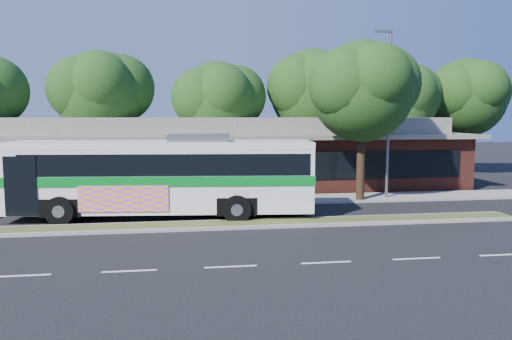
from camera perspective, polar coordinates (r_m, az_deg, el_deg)
The scene contains 13 objects.
ground at distance 20.26m, azimuth -4.26°, elevation -6.82°, with size 120.00×120.00×0.00m, color black.
median_strip at distance 20.83m, azimuth -4.37°, elevation -6.25°, with size 26.00×1.10×0.15m, color #3B4A1F.
sidewalk at distance 26.51m, azimuth -5.23°, elevation -3.58°, with size 44.00×2.60×0.12m, color gray.
plaza_building at distance 32.80m, azimuth -5.88°, elevation 1.94°, with size 33.20×11.20×4.45m.
lamp_post at distance 27.91m, azimuth 14.86°, elevation 6.71°, with size 0.93×0.18×9.07m.
tree_bg_b at distance 36.25m, azimuth -16.71°, elevation 8.47°, with size 6.69×6.00×9.00m.
tree_bg_c at distance 34.95m, azimuth -3.77°, elevation 7.90°, with size 6.24×5.60×8.26m.
tree_bg_d at distance 37.20m, azimuth 7.11°, elevation 9.04°, with size 6.91×6.20×9.37m.
tree_bg_e at distance 38.25m, azimuth 16.24°, elevation 7.75°, with size 6.47×5.80×8.50m.
tree_bg_f at distance 41.96m, azimuth 23.25°, elevation 7.77°, with size 6.69×6.00×8.92m.
transit_bus at distance 22.63m, azimuth -10.50°, elevation -0.17°, with size 13.55×4.19×3.75m.
sedan at distance 28.80m, azimuth -23.60°, elevation -1.98°, with size 2.00×4.93×1.43m, color #B7B9BF.
sidewalk_tree at distance 27.16m, azimuth 12.74°, elevation 9.00°, with size 5.90×5.29×8.47m.
Camera 1 is at (-1.35, -19.69, 4.57)m, focal length 35.00 mm.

